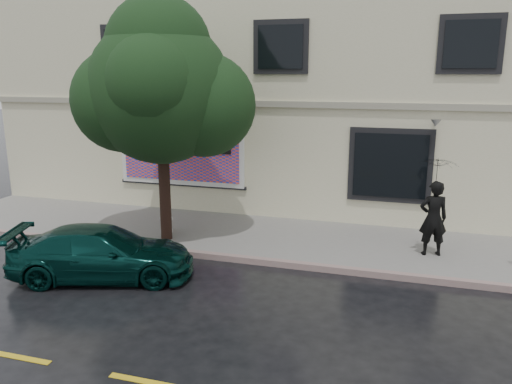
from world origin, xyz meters
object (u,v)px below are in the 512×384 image
(fire_hydrant, at_px, (166,218))
(pedestrian, at_px, (433,218))
(car, at_px, (102,253))
(street_tree, at_px, (160,92))

(fire_hydrant, bearing_deg, pedestrian, -15.10)
(car, xyz_separation_m, fire_hydrant, (0.11, 2.94, -0.02))
(pedestrian, bearing_deg, fire_hydrant, -12.38)
(car, distance_m, fire_hydrant, 2.94)
(street_tree, height_order, fire_hydrant, street_tree)
(pedestrian, height_order, street_tree, street_tree)
(pedestrian, relative_size, fire_hydrant, 2.16)
(car, bearing_deg, fire_hydrant, -19.56)
(pedestrian, bearing_deg, car, 9.76)
(car, height_order, pedestrian, pedestrian)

